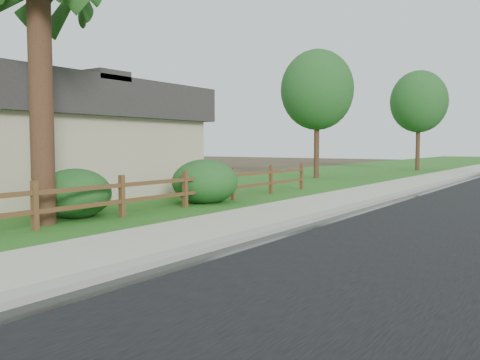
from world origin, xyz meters
The scene contains 11 objects.
ground centered at (0.00, 0.00, 0.00)m, with size 120.00×120.00×0.00m, color #38311E.
sidewalk centered at (-0.90, 35.00, 0.05)m, with size 2.20×90.00×0.10m, color #A6A390.
grass_strip centered at (-2.80, 35.00, 0.03)m, with size 1.60×90.00×0.06m, color #175217.
lawn_near centered at (-8.00, 35.00, 0.02)m, with size 9.00×90.00×0.04m, color #175217.
ranch_fence centered at (-3.60, 6.40, 0.62)m, with size 0.12×16.92×1.10m.
house centered at (-11.00, 7.00, 2.08)m, with size 10.60×9.60×4.05m.
boulder centered at (-4.94, 4.44, 0.33)m, with size 1.00×0.75×0.67m, color brown.
shrub_b centered at (-4.67, 4.64, 0.63)m, with size 1.80×1.80×1.26m, color #17421B.
shrub_d centered at (-3.90, 8.90, 0.70)m, with size 2.05×2.05×1.40m, color #17421B.
tree_near_left centered at (-6.20, 21.57, 4.77)m, with size 3.91×3.91×6.93m.
tree_mid_left centered at (-3.90, 32.98, 4.83)m, with size 3.91×3.91×7.00m.
Camera 1 is at (5.82, -3.46, 1.85)m, focal length 38.00 mm.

